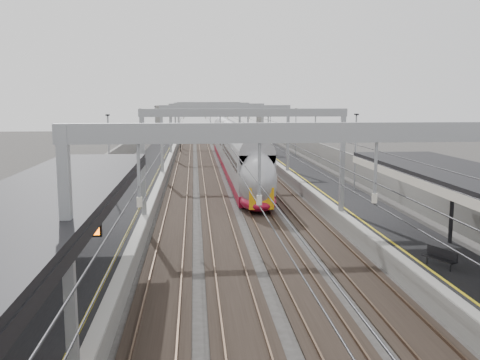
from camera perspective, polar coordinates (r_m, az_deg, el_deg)
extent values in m
cube|color=black|center=(56.94, -9.79, 0.74)|extent=(4.00, 120.00, 1.00)
cube|color=black|center=(57.82, 6.22, 0.94)|extent=(4.00, 120.00, 1.00)
cube|color=black|center=(56.82, -6.26, 0.33)|extent=(2.40, 140.00, 0.08)
cube|color=brown|center=(56.83, -6.99, 0.41)|extent=(0.07, 140.00, 0.14)
cube|color=brown|center=(56.79, -5.53, 0.43)|extent=(0.07, 140.00, 0.14)
cube|color=black|center=(56.82, -3.23, 0.37)|extent=(2.40, 140.00, 0.08)
cube|color=brown|center=(56.79, -3.96, 0.45)|extent=(0.07, 140.00, 0.14)
cube|color=brown|center=(56.84, -2.51, 0.47)|extent=(0.07, 140.00, 0.14)
cube|color=black|center=(56.99, -0.22, 0.41)|extent=(2.40, 140.00, 0.08)
cube|color=brown|center=(56.92, -0.94, 0.49)|extent=(0.07, 140.00, 0.14)
cube|color=brown|center=(57.04, 0.50, 0.51)|extent=(0.07, 140.00, 0.14)
cube|color=black|center=(57.31, 2.77, 0.44)|extent=(2.40, 140.00, 0.08)
cube|color=brown|center=(57.21, 2.06, 0.53)|extent=(0.07, 140.00, 0.14)
cube|color=brown|center=(57.40, 3.49, 0.54)|extent=(0.07, 140.00, 0.14)
cube|color=#919499|center=(14.13, -17.86, -7.74)|extent=(0.28, 0.28, 6.60)
cube|color=#919499|center=(13.60, 8.41, 5.03)|extent=(13.00, 0.25, 0.50)
cube|color=#919499|center=(33.59, -10.32, 1.85)|extent=(0.28, 0.28, 6.60)
cube|color=#919499|center=(34.74, 10.86, 2.05)|extent=(0.28, 0.28, 6.60)
cube|color=#919499|center=(33.37, 0.46, 7.19)|extent=(13.00, 0.25, 0.50)
cube|color=#919499|center=(53.45, -8.34, 4.37)|extent=(0.28, 0.28, 6.60)
cube|color=#919499|center=(54.18, 5.12, 4.48)|extent=(0.28, 0.28, 6.60)
cube|color=#919499|center=(53.31, -1.58, 7.73)|extent=(13.00, 0.25, 0.50)
cube|color=#919499|center=(73.38, -7.43, 5.52)|extent=(0.28, 0.28, 6.60)
cube|color=#919499|center=(73.92, 2.42, 5.60)|extent=(0.28, 0.28, 6.60)
cube|color=#919499|center=(73.28, -2.50, 7.96)|extent=(13.00, 0.25, 0.50)
cube|color=#919499|center=(93.35, -6.91, 6.18)|extent=(0.28, 0.28, 6.60)
cube|color=#919499|center=(93.77, 0.85, 6.25)|extent=(0.28, 0.28, 6.60)
cube|color=#919499|center=(93.27, -3.03, 8.10)|extent=(13.00, 0.25, 0.50)
cube|color=#919499|center=(111.33, -6.60, 6.57)|extent=(0.28, 0.28, 6.60)
cube|color=#919499|center=(111.68, -0.08, 6.63)|extent=(0.28, 0.28, 6.60)
cube|color=#919499|center=(111.26, -3.35, 8.18)|extent=(13.00, 0.25, 0.50)
cylinder|color=#262628|center=(61.29, -6.24, 6.06)|extent=(0.03, 140.00, 0.03)
cylinder|color=#262628|center=(61.29, -3.42, 6.10)|extent=(0.03, 140.00, 0.03)
cylinder|color=#262628|center=(61.45, -0.60, 6.12)|extent=(0.03, 140.00, 0.03)
cylinder|color=#262628|center=(61.74, 2.19, 6.13)|extent=(0.03, 140.00, 0.03)
cube|color=black|center=(15.33, -23.39, -3.61)|extent=(4.40, 30.00, 0.24)
cylinder|color=black|center=(26.57, -19.17, -3.11)|extent=(0.20, 0.20, 4.00)
cube|color=black|center=(16.02, -17.37, -4.88)|extent=(1.60, 0.15, 0.55)
cube|color=#FF5F05|center=(15.95, -17.43, -4.94)|extent=(1.50, 0.02, 0.42)
cylinder|color=black|center=(28.76, 21.68, -2.37)|extent=(0.20, 0.20, 4.00)
cube|color=slate|center=(111.27, -3.34, 7.59)|extent=(22.00, 2.20, 1.40)
cube|color=slate|center=(111.57, -8.76, 5.91)|extent=(1.00, 2.20, 6.20)
cube|color=slate|center=(112.16, 2.07, 6.02)|extent=(1.00, 2.20, 6.20)
cube|color=slate|center=(57.17, -13.01, 1.79)|extent=(0.30, 120.00, 3.20)
cube|color=slate|center=(58.38, 9.32, 2.04)|extent=(0.30, 120.00, 3.20)
cube|color=maroon|center=(51.23, 0.31, 0.12)|extent=(2.77, 23.58, 0.82)
cube|color=#949498|center=(50.98, 0.31, 2.29)|extent=(2.77, 23.58, 3.08)
cube|color=black|center=(43.19, 1.31, -1.92)|extent=(2.05, 2.46, 0.51)
cube|color=maroon|center=(74.98, -1.36, 2.82)|extent=(2.77, 23.58, 0.82)
cube|color=#949498|center=(74.81, -1.37, 4.31)|extent=(2.77, 23.58, 3.08)
cube|color=black|center=(66.83, -0.92, 1.83)|extent=(2.05, 2.46, 0.51)
ellipsoid|color=#949498|center=(39.19, 1.91, -0.09)|extent=(2.77, 5.33, 4.31)
cube|color=orange|center=(37.19, 2.31, -2.00)|extent=(1.74, 0.12, 1.54)
cube|color=black|center=(37.39, 2.24, 0.44)|extent=(1.64, 0.59, 0.96)
cube|color=black|center=(24.70, 20.44, -7.87)|extent=(1.03, 1.61, 0.05)
cube|color=black|center=(24.80, 20.75, -7.34)|extent=(0.72, 1.47, 0.44)
cylinder|color=black|center=(24.39, 21.54, -8.66)|extent=(0.06, 0.06, 0.37)
cylinder|color=black|center=(25.14, 19.32, -8.03)|extent=(0.06, 0.06, 0.37)
cylinder|color=black|center=(82.70, -6.36, 3.94)|extent=(0.12, 0.12, 3.00)
cube|color=black|center=(82.59, -6.38, 5.04)|extent=(0.32, 0.22, 0.75)
sphere|color=#0CE526|center=(82.45, -6.38, 5.14)|extent=(0.16, 0.16, 0.16)
cylinder|color=black|center=(75.71, -0.11, 3.56)|extent=(0.12, 0.12, 3.00)
cube|color=black|center=(75.59, -0.11, 4.77)|extent=(0.32, 0.22, 0.75)
sphere|color=red|center=(75.45, -0.10, 4.87)|extent=(0.16, 0.16, 0.16)
cylinder|color=black|center=(87.23, 0.70, 4.23)|extent=(0.12, 0.12, 3.00)
cube|color=black|center=(87.12, 0.70, 5.28)|extent=(0.32, 0.22, 0.75)
sphere|color=red|center=(86.98, 0.71, 5.37)|extent=(0.16, 0.16, 0.16)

